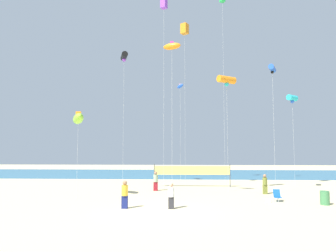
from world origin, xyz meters
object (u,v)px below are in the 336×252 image
at_px(folding_beach_chair, 277,195).
at_px(kite_black_tube, 124,57).
at_px(kite_cyan_tube, 292,98).
at_px(trash_barrel, 325,198).
at_px(kite_blue_tube, 272,69).
at_px(beachgoer_mustard_shirt, 125,194).
at_px(kite_blue_inflatable, 180,87).
at_px(kite_lime_inflatable, 78,119).
at_px(kite_orange_box, 185,29).
at_px(kite_violet_box, 164,5).
at_px(kite_orange_tube, 227,80).
at_px(volleyball_net, 192,171).
at_px(kite_green_box, 222,0).
at_px(beachgoer_sage_shirt, 156,180).
at_px(beachgoer_white_shirt, 171,195).
at_px(beachgoer_olive_shirt, 265,183).
at_px(kite_orange_inflatable, 172,47).
at_px(beach_handbag, 268,201).

xyz_separation_m(folding_beach_chair, kite_black_tube, (-13.62, 9.12, 13.80)).
height_order(kite_cyan_tube, kite_black_tube, kite_black_tube).
distance_m(trash_barrel, kite_blue_tube, 12.47).
height_order(beachgoer_mustard_shirt, kite_black_tube, kite_black_tube).
height_order(kite_blue_inflatable, kite_blue_tube, kite_blue_inflatable).
bearing_deg(kite_lime_inflatable, kite_orange_box, 55.44).
relative_size(kite_violet_box, kite_orange_tube, 1.73).
bearing_deg(kite_orange_tube, volleyball_net, 130.16).
bearing_deg(kite_lime_inflatable, kite_green_box, 36.82).
height_order(folding_beach_chair, trash_barrel, trash_barrel).
bearing_deg(beachgoer_sage_shirt, kite_orange_tube, 5.98).
height_order(beachgoer_sage_shirt, trash_barrel, beachgoer_sage_shirt).
xyz_separation_m(folding_beach_chair, kite_orange_tube, (-2.94, 4.88, 10.00)).
relative_size(kite_orange_box, kite_orange_tube, 1.81).
xyz_separation_m(beachgoer_white_shirt, kite_orange_box, (1.02, 16.53, 18.09)).
xyz_separation_m(beachgoer_mustard_shirt, kite_violet_box, (2.01, 8.64, 17.26)).
xyz_separation_m(beachgoer_sage_shirt, kite_orange_box, (2.86, 7.75, 18.02)).
relative_size(kite_blue_tube, kite_violet_box, 0.62).
bearing_deg(beachgoer_mustard_shirt, beachgoer_white_shirt, 33.55).
height_order(beachgoer_sage_shirt, kite_violet_box, kite_violet_box).
distance_m(beachgoer_olive_shirt, kite_blue_tube, 10.54).
bearing_deg(kite_violet_box, beachgoer_sage_shirt, 165.36).
bearing_deg(kite_orange_tube, kite_orange_inflatable, -138.41).
distance_m(kite_blue_inflatable, kite_lime_inflatable, 18.17).
xyz_separation_m(folding_beach_chair, beach_handbag, (-0.81, -0.45, -0.34)).
bearing_deg(kite_orange_tube, kite_green_box, 85.13).
relative_size(kite_orange_inflatable, kite_lime_inflatable, 1.81).
height_order(kite_green_box, kite_cyan_tube, kite_green_box).
distance_m(volleyball_net, kite_cyan_tube, 13.83).
bearing_deg(kite_cyan_tube, beachgoer_white_shirt, -133.58).
bearing_deg(kite_cyan_tube, kite_orange_box, 165.89).
xyz_separation_m(kite_orange_inflatable, kite_lime_inflatable, (-7.65, 0.14, -5.85)).
bearing_deg(kite_orange_tube, kite_blue_tube, -4.64).
height_order(kite_blue_tube, kite_lime_inflatable, kite_blue_tube).
height_order(beachgoer_mustard_shirt, kite_cyan_tube, kite_cyan_tube).
relative_size(beachgoer_olive_shirt, kite_violet_box, 0.09).
height_order(beach_handbag, kite_orange_box, kite_orange_box).
bearing_deg(trash_barrel, volleyball_net, 132.31).
relative_size(beachgoer_sage_shirt, trash_barrel, 1.89).
height_order(beachgoer_white_shirt, volleyball_net, volleyball_net).
distance_m(beachgoer_mustard_shirt, kite_green_box, 25.87).
bearing_deg(kite_green_box, kite_cyan_tube, -0.81).
height_order(kite_green_box, kite_orange_inflatable, kite_green_box).
bearing_deg(beachgoer_white_shirt, folding_beach_chair, 31.24).
relative_size(beachgoer_sage_shirt, kite_blue_tube, 0.16).
bearing_deg(volleyball_net, kite_black_tube, 176.77).
height_order(trash_barrel, kite_blue_tube, kite_blue_tube).
distance_m(beachgoer_white_shirt, trash_barrel, 10.96).
relative_size(beachgoer_mustard_shirt, kite_cyan_tube, 0.18).
height_order(beachgoer_white_shirt, kite_black_tube, kite_black_tube).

